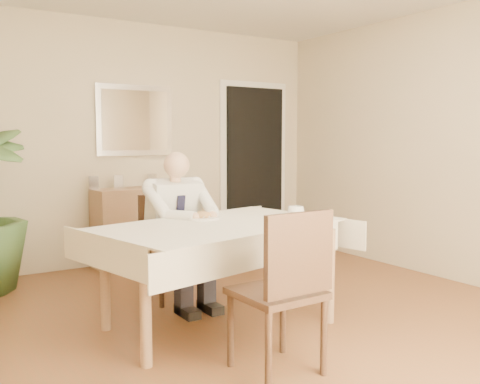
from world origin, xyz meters
TOP-DOWN VIEW (x-y plane):
  - room at (0.00, 0.00)m, footprint 5.00×5.02m
  - doorway at (1.55, 2.46)m, footprint 0.96×0.07m
  - mirror at (-0.00, 2.47)m, footprint 0.86×0.04m
  - dining_table at (-0.27, 0.20)m, footprint 1.93×1.38m
  - chair_far at (-0.27, 1.08)m, footprint 0.47×0.47m
  - chair_near at (-0.37, -0.71)m, footprint 0.46×0.46m
  - seated_man at (-0.27, 0.79)m, footprint 0.48×0.72m
  - plate at (-0.27, 0.45)m, footprint 0.26×0.26m
  - food at (-0.27, 0.45)m, footprint 0.14×0.14m
  - knife at (-0.23, 0.39)m, footprint 0.01×0.13m
  - fork at (-0.31, 0.39)m, footprint 0.01×0.13m
  - coffee_mug at (0.32, 0.08)m, footprint 0.15×0.15m
  - sideboard at (-0.00, 2.32)m, footprint 1.07×0.45m
  - photo_frame_left at (-0.51, 2.36)m, footprint 0.10×0.02m
  - photo_frame_center at (-0.24, 2.36)m, footprint 0.10×0.02m
  - photo_frame_right at (0.15, 2.38)m, footprint 0.10×0.02m

SIDE VIEW (x-z plane):
  - sideboard at x=0.00m, z-range 0.00..0.83m
  - chair_far at x=-0.27m, z-range 0.05..0.93m
  - chair_near at x=-0.37m, z-range 0.06..1.02m
  - dining_table at x=-0.27m, z-range 0.29..1.04m
  - seated_man at x=-0.27m, z-range 0.07..1.31m
  - plate at x=-0.27m, z-range 0.75..0.77m
  - knife at x=-0.23m, z-range 0.77..0.78m
  - fork at x=-0.31m, z-range 0.77..0.78m
  - food at x=-0.27m, z-range 0.76..0.81m
  - coffee_mug at x=0.32m, z-range 0.75..0.85m
  - photo_frame_left at x=-0.51m, z-range 0.83..0.97m
  - photo_frame_center at x=-0.24m, z-range 0.83..0.97m
  - photo_frame_right at x=0.15m, z-range 0.83..0.97m
  - doorway at x=1.55m, z-range -0.05..2.05m
  - room at x=0.00m, z-range 0.00..2.60m
  - mirror at x=0.00m, z-range 1.17..1.93m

